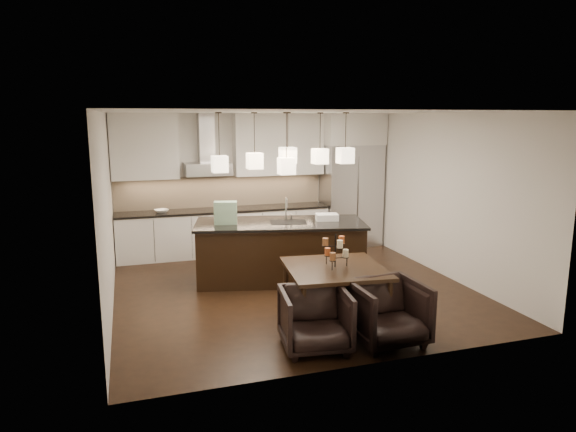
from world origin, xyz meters
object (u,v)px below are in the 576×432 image
object	(u,v)px
armchair_left	(315,320)
dining_table	(335,294)
island_body	(280,252)
refrigerator	(351,195)
armchair_right	(388,312)

from	to	relation	value
armchair_left	dining_table	bearing A→B (deg)	59.95
island_body	armchair_left	size ratio (longest dim) A/B	3.36
island_body	dining_table	world-z (taller)	island_body
refrigerator	armchair_right	size ratio (longest dim) A/B	2.51
armchair_right	island_body	bearing A→B (deg)	99.91
refrigerator	armchair_right	xyz separation A→B (m)	(-1.62, -4.67, -0.69)
refrigerator	armchair_right	world-z (taller)	refrigerator
refrigerator	island_body	size ratio (longest dim) A/B	0.79
island_body	armchair_left	distance (m)	2.70
refrigerator	island_body	world-z (taller)	refrigerator
island_body	dining_table	size ratio (longest dim) A/B	2.13
armchair_left	island_body	bearing A→B (deg)	89.63
island_body	armchair_right	world-z (taller)	island_body
refrigerator	dining_table	xyz separation A→B (m)	(-1.98, -3.87, -0.69)
armchair_right	armchair_left	bearing A→B (deg)	172.67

